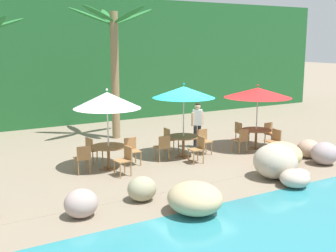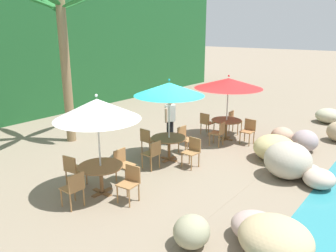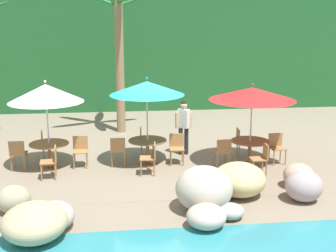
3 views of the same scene
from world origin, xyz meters
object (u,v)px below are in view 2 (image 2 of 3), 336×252
Objects in this scene: chair_red_seaward at (233,121)px; chair_teal_left at (153,153)px; dining_table_white at (101,170)px; umbrella_red at (228,83)px; umbrella_teal at (169,89)px; chair_white_left at (74,187)px; waiter_in_white at (170,118)px; palm_tree_second at (62,41)px; chair_white_inland at (73,168)px; chair_white_seaward at (123,163)px; chair_red_right at (249,130)px; chair_white_right at (130,181)px; chair_red_left at (219,132)px; umbrella_white at (97,109)px; dining_table_red at (226,123)px; chair_teal_inland at (147,139)px; dining_table_teal at (169,141)px; chair_red_inland at (206,122)px; chair_teal_right at (192,150)px; chair_teal_seaward at (184,137)px.

chair_teal_left is at bearing 177.78° from chair_red_seaward.
umbrella_red is at bearing -3.70° from dining_table_white.
chair_white_left is at bearing -178.41° from umbrella_teal.
palm_tree_second is at bearing 121.44° from waiter_in_white.
chair_white_seaward is at bearing -34.34° from chair_white_inland.
chair_teal_left is 2.29m from waiter_in_white.
chair_red_right is at bearing -11.96° from dining_table_white.
chair_red_left is (4.68, 0.30, 0.00)m from chair_white_right.
dining_table_white is 0.45× the size of umbrella_red.
dining_table_red is at bearing -3.70° from umbrella_white.
chair_teal_inland is 1.24m from chair_teal_left.
chair_white_right reaches higher than dining_table_teal.
dining_table_teal is at bearing 1.59° from chair_white_left.
waiter_in_white reaches higher than chair_white_seaward.
chair_white_seaward is 1.92m from dining_table_teal.
chair_red_seaward is at bearing 9.66° from dining_table_red.
chair_white_seaward is at bearing -175.46° from chair_red_inland.
chair_white_right is 2.63m from chair_teal_right.
chair_white_right is 0.16× the size of palm_tree_second.
chair_teal_inland reaches higher than dining_table_white.
chair_red_left is 6.18m from palm_tree_second.
dining_table_red is at bearing -7.79° from umbrella_teal.
dining_table_white is 2.77m from dining_table_teal.
chair_white_inland is at bearing 176.68° from chair_red_inland.
umbrella_red is 5.91m from palm_tree_second.
umbrella_teal reaches higher than waiter_in_white.
chair_teal_seaward is 2.92m from chair_red_seaward.
chair_white_left and chair_white_right have the same top height.
dining_table_white is 0.86m from chair_white_inland.
waiter_in_white reaches higher than chair_red_inland.
dining_table_red is at bearing 11.74° from chair_red_left.
umbrella_red is (2.92, -0.40, -0.15)m from umbrella_teal.
chair_teal_right is 2.07m from chair_red_left.
dining_table_teal is 1.51m from waiter_in_white.
chair_white_left is 1.00× the size of chair_teal_left.
chair_white_inland is 0.79× the size of dining_table_red.
chair_teal_left is at bearing -171.93° from chair_red_inland.
umbrella_white reaches higher than chair_teal_right.
chair_teal_seaward is 0.79× the size of dining_table_red.
umbrella_teal is 1.93m from chair_teal_inland.
chair_teal_seaward and chair_red_inland have the same top height.
umbrella_white is at bearing 101.39° from chair_white_right.
dining_table_red is at bearing -5.57° from chair_white_seaward.
dining_table_teal is 0.86m from chair_teal_left.
umbrella_teal reaches higher than chair_red_right.
chair_teal_seaward and chair_teal_left have the same top height.
chair_teal_seaward is 1.02m from waiter_in_white.
chair_white_inland is 0.79× the size of dining_table_teal.
chair_red_seaward is at bearing -8.88° from chair_white_inland.
umbrella_red reaches higher than chair_red_left.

